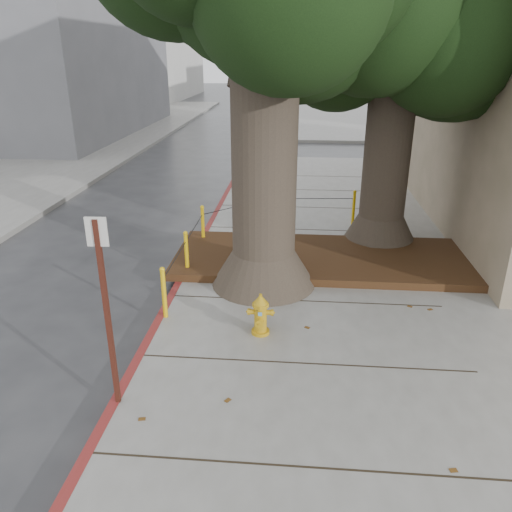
{
  "coord_description": "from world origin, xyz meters",
  "views": [
    {
      "loc": [
        0.33,
        -6.27,
        4.45
      ],
      "look_at": [
        -0.37,
        1.81,
        1.1
      ],
      "focal_mm": 35.0,
      "sensor_mm": 36.0,
      "label": 1
    }
  ],
  "objects_px": {
    "fire_hydrant": "(260,315)",
    "car_dark": "(44,134)",
    "car_silver": "(416,136)",
    "signpost": "(106,304)"
  },
  "relations": [
    {
      "from": "fire_hydrant",
      "to": "car_silver",
      "type": "xyz_separation_m",
      "value": [
        6.22,
        18.44,
        0.06
      ]
    },
    {
      "from": "car_silver",
      "to": "signpost",
      "type": "bearing_deg",
      "value": 165.74
    },
    {
      "from": "signpost",
      "to": "car_dark",
      "type": "distance_m",
      "value": 21.09
    },
    {
      "from": "signpost",
      "to": "car_dark",
      "type": "relative_size",
      "value": 0.55
    },
    {
      "from": "car_silver",
      "to": "car_dark",
      "type": "height_order",
      "value": "car_dark"
    },
    {
      "from": "fire_hydrant",
      "to": "car_silver",
      "type": "bearing_deg",
      "value": 71.32
    },
    {
      "from": "fire_hydrant",
      "to": "car_dark",
      "type": "relative_size",
      "value": 0.15
    },
    {
      "from": "signpost",
      "to": "car_silver",
      "type": "bearing_deg",
      "value": 66.18
    },
    {
      "from": "signpost",
      "to": "car_dark",
      "type": "bearing_deg",
      "value": 116.33
    },
    {
      "from": "signpost",
      "to": "car_dark",
      "type": "height_order",
      "value": "signpost"
    }
  ]
}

